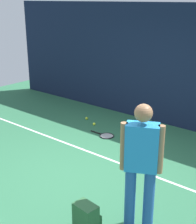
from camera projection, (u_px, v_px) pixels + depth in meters
ground_plane at (83, 172)px, 5.64m from camera, size 12.00×12.00×0.00m
back_fence at (171, 66)px, 7.37m from camera, size 10.00×0.10×2.77m
court_line at (107, 158)px, 6.12m from camera, size 9.00×0.05×0.00m
tennis_player at (141, 161)px, 3.99m from camera, size 0.48×0.38×1.70m
tennis_racket at (106, 135)px, 7.11m from camera, size 0.61×0.33×0.03m
backpack at (87, 220)px, 4.11m from camera, size 0.32×0.31×0.44m
tennis_ball_by_fence at (94, 124)px, 7.70m from camera, size 0.07×0.07×0.07m
tennis_ball_mid_court at (87, 118)px, 8.06m from camera, size 0.07×0.07×0.07m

